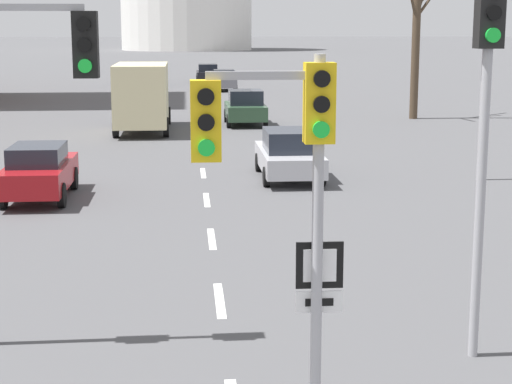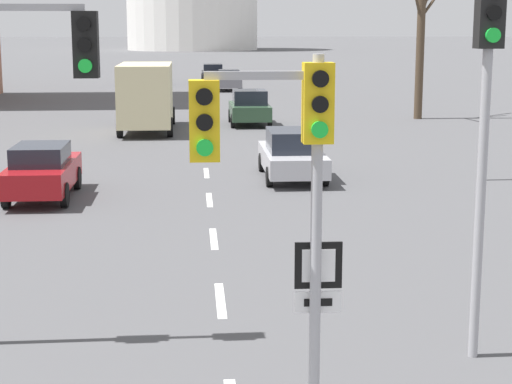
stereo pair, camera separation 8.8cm
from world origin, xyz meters
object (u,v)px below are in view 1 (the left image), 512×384
object	(u,v)px
sedan_far_left	(145,75)
sedan_distant_centre	(208,73)
street_lamp_right	(471,13)
sedan_mid_centre	(245,108)
delivery_truck	(143,95)
traffic_signal_near_left	(13,80)
sedan_near_right	(289,154)
traffic_signal_near_right	(486,95)
traffic_signal_centre_tall	(279,147)
sedan_far_right	(39,171)
sedan_near_left	(224,80)
route_sign_post	(319,293)

from	to	relation	value
sedan_far_left	sedan_distant_centre	distance (m)	6.33
sedan_far_left	street_lamp_right	bearing A→B (deg)	-75.26
street_lamp_right	sedan_distant_centre	world-z (taller)	street_lamp_right
sedan_mid_centre	delivery_truck	distance (m)	5.47
traffic_signal_near_left	sedan_far_left	size ratio (longest dim) A/B	1.22
sedan_near_right	street_lamp_right	bearing A→B (deg)	-7.80
traffic_signal_near_right	street_lamp_right	xyz separation A→B (m)	(4.59, 14.41, 1.34)
street_lamp_right	sedan_far_left	bearing A→B (deg)	104.74
traffic_signal_centre_tall	sedan_distant_centre	size ratio (longest dim) A/B	0.98
sedan_near_right	sedan_mid_centre	xyz separation A→B (m)	(-0.33, 15.27, 0.07)
traffic_signal_near_left	sedan_far_right	size ratio (longest dim) A/B	1.25
street_lamp_right	sedan_near_left	size ratio (longest dim) A/B	2.11
sedan_near_left	route_sign_post	bearing A→B (deg)	-91.36
sedan_far_left	sedan_distant_centre	bearing A→B (deg)	33.37
delivery_truck	sedan_mid_centre	bearing A→B (deg)	24.50
sedan_far_right	traffic_signal_near_left	bearing A→B (deg)	-81.81
street_lamp_right	traffic_signal_near_right	bearing A→B (deg)	-107.67
traffic_signal_centre_tall	route_sign_post	distance (m)	1.97
sedan_far_left	delivery_truck	xyz separation A→B (m)	(1.32, -32.08, 0.89)
traffic_signal_near_left	sedan_mid_centre	xyz separation A→B (m)	(5.44, 29.37, -3.17)
traffic_signal_near_left	street_lamp_right	world-z (taller)	street_lamp_right
street_lamp_right	sedan_distant_centre	bearing A→B (deg)	97.83
street_lamp_right	sedan_near_right	xyz separation A→B (m)	(-5.50, 0.75, -4.40)
traffic_signal_centre_tall	sedan_near_right	world-z (taller)	traffic_signal_centre_tall
sedan_distant_centre	delivery_truck	bearing A→B (deg)	-96.36
traffic_signal_centre_tall	sedan_near_left	world-z (taller)	traffic_signal_centre_tall
traffic_signal_near_right	sedan_near_left	world-z (taller)	traffic_signal_near_right
sedan_mid_centre	delivery_truck	world-z (taller)	delivery_truck
sedan_near_right	traffic_signal_near_left	bearing A→B (deg)	-112.26
sedan_far_left	traffic_signal_near_right	bearing A→B (deg)	-82.93
sedan_near_right	sedan_mid_centre	size ratio (longest dim) A/B	1.13
sedan_mid_centre	sedan_far_right	distance (m)	19.31
route_sign_post	street_lamp_right	world-z (taller)	street_lamp_right
traffic_signal_near_left	sedan_near_right	size ratio (longest dim) A/B	1.16
sedan_near_left	sedan_distant_centre	bearing A→B (deg)	95.27
traffic_signal_centre_tall	delivery_truck	bearing A→B (deg)	95.88
traffic_signal_centre_tall	sedan_mid_centre	bearing A→B (deg)	86.69
sedan_distant_centre	sedan_mid_centre	bearing A→B (deg)	-88.35
traffic_signal_near_right	sedan_mid_centre	size ratio (longest dim) A/B	1.37
traffic_signal_near_left	sedan_distant_centre	bearing A→B (deg)	85.91
sedan_far_left	sedan_far_right	size ratio (longest dim) A/B	1.02
sedan_distant_centre	delivery_truck	xyz separation A→B (m)	(-3.96, -35.56, 0.89)
sedan_far_right	delivery_truck	world-z (taller)	delivery_truck
route_sign_post	delivery_truck	distance (m)	29.85
sedan_mid_centre	sedan_far_right	world-z (taller)	sedan_mid_centre
traffic_signal_centre_tall	sedan_far_left	distance (m)	62.06
sedan_near_left	sedan_far_right	xyz separation A→B (m)	(-7.08, -40.98, -0.00)
sedan_near_left	sedan_mid_centre	distance (m)	23.03
sedan_mid_centre	sedan_far_right	xyz separation A→B (m)	(-7.09, -17.96, -0.06)
traffic_signal_near_left	street_lamp_right	xyz separation A→B (m)	(11.27, 13.35, 1.17)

